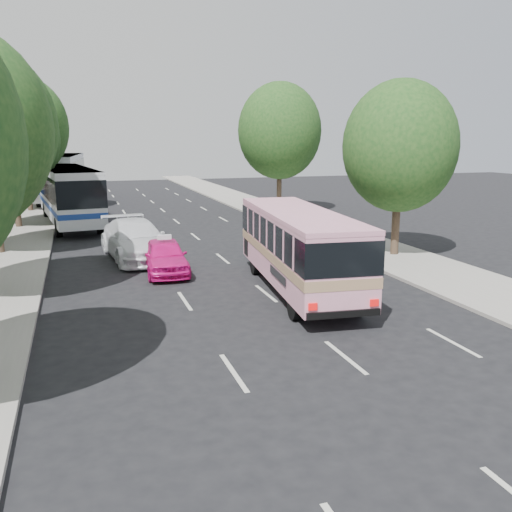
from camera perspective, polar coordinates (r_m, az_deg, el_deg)
name	(u,v)px	position (r m, az deg, el deg)	size (l,w,h in m)	color
ground	(279,335)	(15.24, 2.48, -8.27)	(120.00, 120.00, 0.00)	black
sidewalk_left	(18,233)	(33.93, -23.78, 2.26)	(4.00, 90.00, 0.15)	#9E998E
sidewalk_right	(293,219)	(36.39, 3.91, 3.86)	(4.00, 90.00, 0.12)	#9E998E
tree_left_d	(12,134)	(35.46, -24.32, 11.65)	(5.52, 5.52, 8.60)	#38281E
tree_left_e	(24,123)	(43.43, -23.23, 12.71)	(6.30, 6.30, 9.82)	#38281E
tree_left_f	(30,131)	(51.41, -22.69, 12.04)	(5.88, 5.88, 9.16)	#38281E
tree_right_near	(402,142)	(25.40, 15.16, 11.51)	(5.10, 5.10, 7.95)	#38281E
tree_right_far	(281,128)	(39.89, 2.64, 13.34)	(6.00, 6.00, 9.35)	#38281E
pink_bus	(298,242)	(19.14, 4.46, 1.52)	(3.27, 9.23, 2.88)	pink
pink_taxi	(165,256)	(22.18, -9.55, -0.02)	(1.64, 4.09, 1.39)	#E81486
white_pickup	(135,240)	(25.16, -12.57, 1.69)	(2.42, 5.96, 1.73)	white
tour_coach_front	(68,191)	(36.00, -19.14, 6.50)	(4.08, 12.27, 3.60)	silver
tour_coach_rear	(62,174)	(49.95, -19.79, 8.15)	(4.02, 13.58, 4.01)	white
taxi_roof_sign	(164,237)	(22.03, -9.62, 1.98)	(0.55, 0.18, 0.18)	silver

